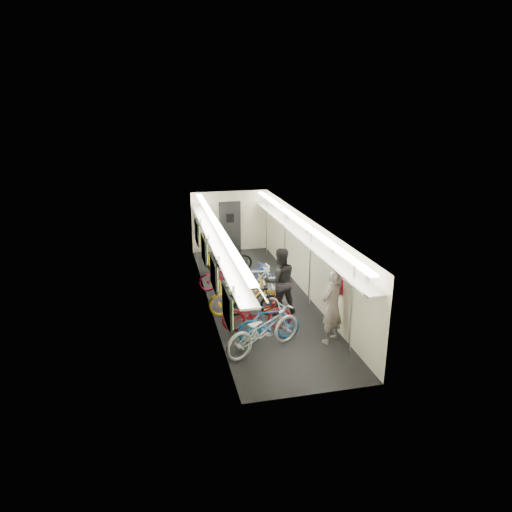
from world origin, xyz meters
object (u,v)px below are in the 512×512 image
bicycle_1 (269,323)px  backpack (339,287)px  bicycle_0 (263,330)px  passenger_near (332,306)px  passenger_mid (280,281)px

bicycle_1 → backpack: bearing=-91.3°
bicycle_0 → passenger_near: (1.72, 0.09, 0.38)m
passenger_near → backpack: bearing=-165.7°
bicycle_1 → bicycle_0: bearing=148.9°
bicycle_0 → backpack: backpack is taller
passenger_mid → backpack: 1.90m
bicycle_0 → bicycle_1: size_ratio=1.33×
bicycle_1 → passenger_near: passenger_near is taller
bicycle_0 → passenger_mid: size_ratio=1.12×
passenger_near → passenger_mid: passenger_mid is taller
bicycle_1 → passenger_near: 1.58m
passenger_mid → bicycle_1: bearing=63.7°
bicycle_1 → passenger_near: (1.47, -0.34, 0.46)m
bicycle_0 → passenger_mid: bearing=-50.7°
passenger_mid → backpack: passenger_mid is taller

